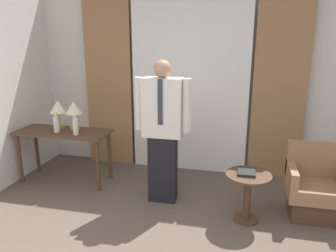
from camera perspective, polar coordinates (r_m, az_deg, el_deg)
The scene contains 13 objects.
wall_back at distance 4.88m, azimuth 4.03°, elevation 8.05°, with size 10.00×0.06×2.70m.
curtain_sheer_center at distance 4.76m, azimuth 3.77°, elevation 7.14°, with size 1.69×0.06×2.58m.
curtain_drape_left at distance 5.10m, azimuth -10.25°, elevation 7.50°, with size 0.72×0.06×2.58m.
curtain_drape_right at distance 4.73m, azimuth 18.89°, elevation 6.28°, with size 0.72×0.06×2.58m.
desk at distance 4.70m, azimuth -17.71°, elevation -2.14°, with size 1.28×0.51×0.73m.
table_lamp_left at distance 4.76m, azimuth -18.61°, elevation 2.92°, with size 0.23×0.23×0.39m.
table_lamp_right at distance 4.65m, azimuth -16.09°, elevation 2.81°, with size 0.23×0.23×0.39m.
bottle_near_edge at distance 4.43m, azimuth -15.81°, elevation -0.08°, with size 0.07×0.07×0.27m.
bottle_by_lamp at distance 4.62m, azimuth -18.87°, elevation 0.34°, with size 0.08×0.08×0.27m.
person at distance 3.84m, azimuth -0.95°, elevation -0.32°, with size 0.67×0.22×1.72m.
armchair at distance 4.09m, azimuth 24.16°, elevation -10.06°, with size 0.61×0.54×0.81m.
side_table at distance 3.71m, azimuth 13.69°, elevation -10.66°, with size 0.49×0.49×0.55m.
book at distance 3.65m, azimuth 13.52°, elevation -7.80°, with size 0.19×0.23×0.03m.
Camera 1 is at (0.74, -1.59, 1.99)m, focal length 35.00 mm.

